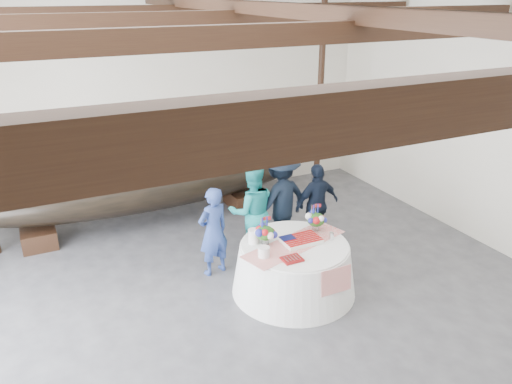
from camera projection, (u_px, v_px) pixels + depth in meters
name	position (u px, v px, depth m)	size (l,w,h in m)	color
floor	(288.00, 357.00, 6.70)	(10.00, 12.00, 0.01)	#3D3D42
wall_back	(155.00, 104.00, 10.85)	(10.00, 0.02, 4.50)	silver
pavilion_structure	(261.00, 42.00, 5.88)	(9.80, 11.76, 4.50)	black
longboat_display	(146.00, 186.00, 10.18)	(7.17, 1.43, 1.34)	black
banquet_table	(294.00, 267.00, 8.02)	(2.00, 2.00, 0.86)	white
tabletop_items	(290.00, 232.00, 7.93)	(1.93, 1.07, 0.40)	red
guest_woman_blue	(213.00, 231.00, 8.41)	(0.58, 0.38, 1.58)	navy
guest_woman_teal	(252.00, 212.00, 8.94)	(0.86, 0.67, 1.76)	teal
guest_man_left	(280.00, 200.00, 9.20)	(1.25, 0.72, 1.93)	black
guest_man_right	(317.00, 204.00, 9.44)	(0.94, 0.39, 1.60)	black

